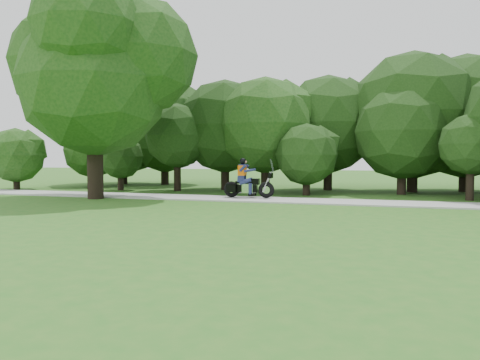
# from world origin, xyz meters

# --- Properties ---
(ground) EXTENTS (100.00, 100.00, 0.00)m
(ground) POSITION_xyz_m (0.00, 0.00, 0.00)
(ground) COLOR #27641C
(ground) RESTS_ON ground
(walkway) EXTENTS (60.00, 2.20, 0.06)m
(walkway) POSITION_xyz_m (0.00, 8.00, 0.03)
(walkway) COLOR #9F9F9A
(walkway) RESTS_ON ground
(tree_line) EXTENTS (39.63, 11.10, 7.45)m
(tree_line) POSITION_xyz_m (1.56, 14.35, 3.61)
(tree_line) COLOR black
(tree_line) RESTS_ON ground
(big_tree_west) EXTENTS (8.64, 6.56, 9.96)m
(big_tree_west) POSITION_xyz_m (-10.54, 6.85, 5.76)
(big_tree_west) COLOR black
(big_tree_west) RESTS_ON ground
(touring_motorcycle) EXTENTS (2.25, 0.69, 1.72)m
(touring_motorcycle) POSITION_xyz_m (-4.25, 8.41, 0.68)
(touring_motorcycle) COLOR black
(touring_motorcycle) RESTS_ON walkway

